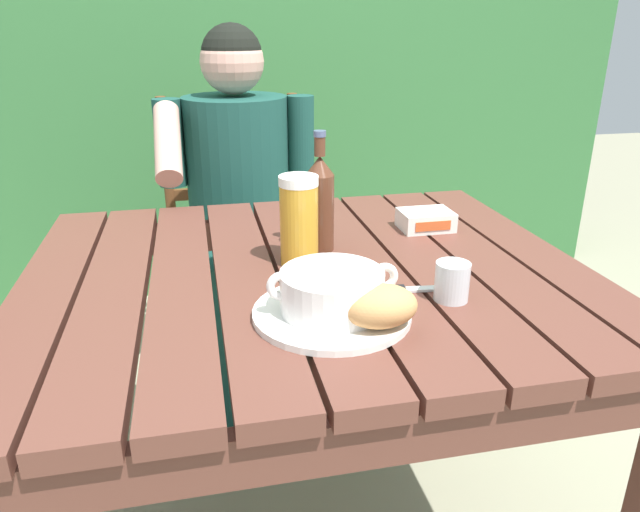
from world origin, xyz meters
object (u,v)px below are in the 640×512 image
at_px(beer_bottle, 320,202).
at_px(table_knife, 403,289).
at_px(chair_near_diner, 239,244).
at_px(water_glass_small, 452,281).
at_px(soup_bowl, 333,290).
at_px(bread_roll, 379,306).
at_px(butter_tub, 426,220).
at_px(person_eating, 239,194).
at_px(beer_glass, 299,221).
at_px(serving_plate, 333,313).

height_order(beer_bottle, table_knife, beer_bottle).
xyz_separation_m(chair_near_diner, water_glass_small, (0.30, -1.12, 0.32)).
distance_m(soup_bowl, table_knife, 0.17).
xyz_separation_m(bread_roll, table_knife, (0.09, 0.13, -0.04)).
bearing_deg(chair_near_diner, butter_tub, -62.08).
relative_size(chair_near_diner, bread_roll, 7.93).
bearing_deg(person_eating, soup_bowl, -85.11).
xyz_separation_m(person_eating, soup_bowl, (0.08, -0.94, 0.09)).
distance_m(soup_bowl, butter_tub, 0.51).
distance_m(beer_bottle, butter_tub, 0.30).
relative_size(bread_roll, water_glass_small, 1.76).
height_order(chair_near_diner, table_knife, chair_near_diner).
xyz_separation_m(chair_near_diner, beer_glass, (0.06, -0.90, 0.37)).
height_order(soup_bowl, beer_glass, beer_glass).
bearing_deg(table_knife, serving_plate, -155.75).
height_order(chair_near_diner, bread_roll, chair_near_diner).
distance_m(beer_glass, table_knife, 0.25).
bearing_deg(serving_plate, chair_near_diner, 93.88).
bearing_deg(chair_near_diner, beer_glass, -85.96).
xyz_separation_m(person_eating, table_knife, (0.23, -0.87, 0.04)).
bearing_deg(soup_bowl, butter_tub, 50.72).
distance_m(water_glass_small, butter_tub, 0.39).
xyz_separation_m(soup_bowl, beer_bottle, (0.04, 0.31, 0.06)).
height_order(person_eating, beer_glass, person_eating).
bearing_deg(beer_bottle, butter_tub, 15.86).
height_order(soup_bowl, beer_bottle, beer_bottle).
relative_size(person_eating, beer_bottle, 4.74).
xyz_separation_m(beer_bottle, table_knife, (0.10, -0.25, -0.10)).
distance_m(person_eating, serving_plate, 0.94).
bearing_deg(chair_near_diner, serving_plate, -86.12).
bearing_deg(bread_roll, water_glass_small, 27.86).
height_order(bread_roll, water_glass_small, bread_roll).
relative_size(chair_near_diner, water_glass_small, 13.96).
xyz_separation_m(water_glass_small, butter_tub, (0.10, 0.37, -0.01)).
height_order(soup_bowl, bread_roll, soup_bowl).
distance_m(chair_near_diner, table_knife, 1.14).
bearing_deg(beer_glass, person_eating, 95.45).
bearing_deg(beer_glass, serving_plate, -86.73).
bearing_deg(butter_tub, person_eating, 126.20).
relative_size(serving_plate, butter_tub, 2.18).
bearing_deg(person_eating, table_knife, -75.29).
height_order(bread_roll, table_knife, bread_roll).
relative_size(serving_plate, table_knife, 1.66).
bearing_deg(butter_tub, water_glass_small, -105.04).
relative_size(chair_near_diner, butter_tub, 7.97).
bearing_deg(butter_tub, beer_glass, -155.72).
distance_m(serving_plate, butter_tub, 0.51).
height_order(serving_plate, water_glass_small, water_glass_small).
bearing_deg(serving_plate, bread_roll, -49.40).
bearing_deg(bread_roll, beer_glass, 103.12).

